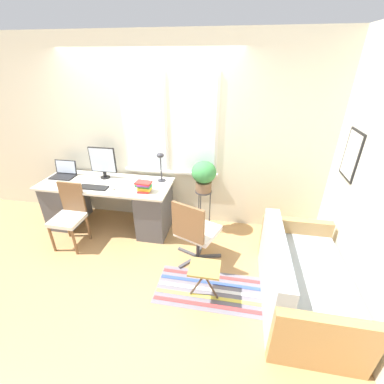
% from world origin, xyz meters
% --- Properties ---
extents(ground_plane, '(14.00, 14.00, 0.00)m').
position_xyz_m(ground_plane, '(0.00, 0.00, 0.00)').
color(ground_plane, tan).
extents(wall_back_with_window, '(9.00, 0.12, 2.70)m').
position_xyz_m(wall_back_with_window, '(0.01, 0.80, 1.35)').
color(wall_back_with_window, beige).
rests_on(wall_back_with_window, ground_plane).
extents(wall_right_with_picture, '(0.08, 9.00, 2.70)m').
position_xyz_m(wall_right_with_picture, '(2.55, 0.00, 1.35)').
color(wall_right_with_picture, beige).
rests_on(wall_right_with_picture, ground_plane).
extents(desk, '(1.92, 0.72, 0.75)m').
position_xyz_m(desk, '(-0.61, 0.36, 0.40)').
color(desk, beige).
rests_on(desk, ground_plane).
extents(laptop, '(0.35, 0.25, 0.23)m').
position_xyz_m(laptop, '(-1.34, 0.47, 0.80)').
color(laptop, black).
rests_on(laptop, desk).
extents(monitor, '(0.40, 0.14, 0.48)m').
position_xyz_m(monitor, '(-0.70, 0.53, 1.01)').
color(monitor, black).
rests_on(monitor, desk).
extents(keyboard, '(0.41, 0.15, 0.02)m').
position_xyz_m(keyboard, '(-0.70, 0.18, 0.76)').
color(keyboard, black).
rests_on(keyboard, desk).
extents(mouse, '(0.04, 0.07, 0.03)m').
position_xyz_m(mouse, '(-0.40, 0.17, 0.77)').
color(mouse, silver).
rests_on(mouse, desk).
extents(desk_lamp, '(0.12, 0.12, 0.43)m').
position_xyz_m(desk_lamp, '(0.18, 0.58, 1.06)').
color(desk_lamp, '#2D2D33').
rests_on(desk_lamp, desk).
extents(book_stack, '(0.23, 0.17, 0.15)m').
position_xyz_m(book_stack, '(0.04, 0.20, 0.83)').
color(book_stack, red).
rests_on(book_stack, desk).
extents(desk_chair_wooden, '(0.40, 0.41, 0.89)m').
position_xyz_m(desk_chair_wooden, '(-0.95, -0.12, 0.47)').
color(desk_chair_wooden, brown).
rests_on(desk_chair_wooden, ground_plane).
extents(office_chair_swivel, '(0.60, 0.63, 0.92)m').
position_xyz_m(office_chair_swivel, '(0.82, -0.21, 0.48)').
color(office_chair_swivel, '#47474C').
rests_on(office_chair_swivel, ground_plane).
extents(couch_loveseat, '(0.82, 1.45, 0.77)m').
position_xyz_m(couch_loveseat, '(2.01, -0.63, 0.27)').
color(couch_loveseat, '#9EA8B2').
rests_on(couch_loveseat, ground_plane).
extents(plant_stand, '(0.24, 0.24, 0.68)m').
position_xyz_m(plant_stand, '(0.82, 0.50, 0.58)').
color(plant_stand, '#333338').
rests_on(plant_stand, ground_plane).
extents(potted_plant, '(0.34, 0.34, 0.44)m').
position_xyz_m(potted_plant, '(0.82, 0.50, 0.93)').
color(potted_plant, brown).
rests_on(potted_plant, plant_stand).
extents(floor_rug_striped, '(1.21, 0.58, 0.01)m').
position_xyz_m(floor_rug_striped, '(1.05, -0.66, 0.00)').
color(floor_rug_striped, slate).
rests_on(floor_rug_striped, ground_plane).
extents(folding_stool, '(0.33, 0.28, 0.44)m').
position_xyz_m(folding_stool, '(1.01, -0.75, 0.38)').
color(folding_stool, olive).
rests_on(folding_stool, ground_plane).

